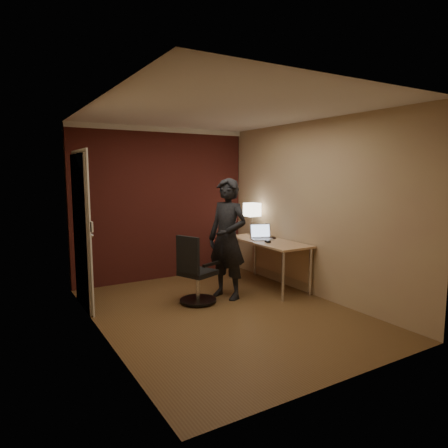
# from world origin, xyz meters

# --- Properties ---
(room) EXTENTS (4.00, 4.00, 4.00)m
(room) POSITION_xyz_m (-0.27, 1.54, 1.37)
(room) COLOR brown
(room) RESTS_ON ground
(desk) EXTENTS (0.60, 1.50, 0.73)m
(desk) POSITION_xyz_m (1.25, 0.63, 0.60)
(desk) COLOR tan
(desk) RESTS_ON ground
(desk_lamp) EXTENTS (0.22, 0.22, 0.54)m
(desk_lamp) POSITION_xyz_m (1.30, 1.22, 1.15)
(desk_lamp) COLOR silver
(desk_lamp) RESTS_ON desk
(laptop) EXTENTS (0.40, 0.35, 0.23)m
(laptop) POSITION_xyz_m (1.17, 0.79, 0.79)
(laptop) COLOR silver
(laptop) RESTS_ON desk
(mouse) EXTENTS (0.08, 0.11, 0.03)m
(mouse) POSITION_xyz_m (1.07, 0.48, 0.75)
(mouse) COLOR black
(mouse) RESTS_ON desk
(wallet) EXTENTS (0.11, 0.13, 0.02)m
(wallet) POSITION_xyz_m (1.35, 0.74, 0.74)
(wallet) COLOR black
(wallet) RESTS_ON desk
(office_chair) EXTENTS (0.54, 0.59, 0.92)m
(office_chair) POSITION_xyz_m (-0.16, 0.46, 0.41)
(office_chair) COLOR black
(office_chair) RESTS_ON ground
(person) EXTENTS (0.60, 0.72, 1.69)m
(person) POSITION_xyz_m (0.37, 0.48, 0.85)
(person) COLOR black
(person) RESTS_ON ground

